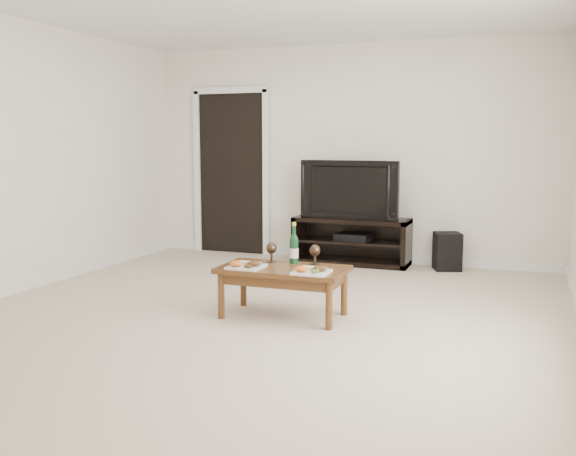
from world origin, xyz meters
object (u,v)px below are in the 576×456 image
Objects in this scene: television at (352,189)px; subwoofer at (447,251)px; coffee_table at (283,292)px; media_console at (351,241)px.

subwoofer is (1.11, 0.03, -0.68)m from television.
coffee_table is at bearing -84.88° from television.
media_console is 1.11m from subwoofer.
television is 1.13× the size of coffee_table.
media_console is at bearing 3.39° from television.
subwoofer reaches higher than coffee_table.
media_console is 0.61m from television.
television is (-0.00, 0.00, 0.61)m from media_console.
media_console is at bearing 91.74° from coffee_table.
media_console is 1.16× the size of television.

